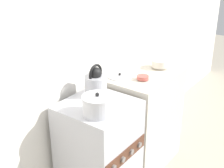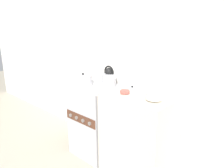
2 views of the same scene
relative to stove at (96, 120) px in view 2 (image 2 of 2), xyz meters
name	(u,v)px [view 2 (image 2 of 2)]	position (x,y,z in m)	size (l,w,h in m)	color
ground_plane	(82,160)	(0.00, -0.26, -0.46)	(12.00, 12.00, 0.00)	#B2A893
wall_back	(114,56)	(0.00, 0.34, 0.79)	(7.00, 0.06, 2.50)	silver
stove	(96,120)	(0.00, 0.00, 0.00)	(0.53, 0.55, 0.92)	#B2B2B7
counter	(139,136)	(0.66, 0.00, 0.02)	(0.73, 0.53, 0.96)	beige
kettle	(109,78)	(0.12, 0.12, 0.56)	(0.22, 0.18, 0.26)	#B2B2B7
cooking_pot	(83,80)	(-0.12, -0.09, 0.53)	(0.22, 0.22, 0.17)	silver
enamel_bowl	(154,96)	(0.86, -0.05, 0.54)	(0.16, 0.16, 0.08)	beige
small_ceramic_bowl	(125,92)	(0.52, -0.07, 0.52)	(0.10, 0.10, 0.04)	#B75147
loose_pot_lid	(132,88)	(0.46, 0.13, 0.50)	(0.22, 0.22, 0.03)	silver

